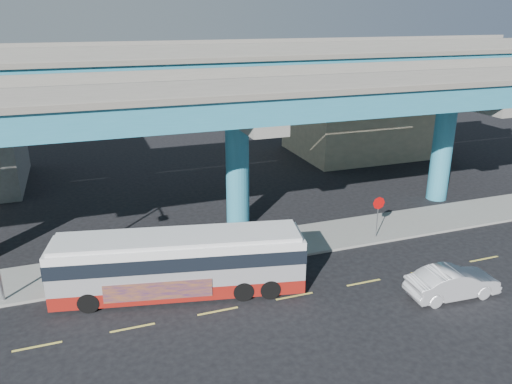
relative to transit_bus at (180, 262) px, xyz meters
name	(u,v)px	position (x,y,z in m)	size (l,w,h in m)	color
ground	(292,293)	(5.29, -2.00, -1.75)	(120.00, 120.00, 0.00)	black
sidewalk	(256,247)	(5.29, 3.50, -1.67)	(70.00, 4.00, 0.15)	gray
lane_markings	(294,296)	(5.29, -2.30, -1.74)	(58.00, 0.12, 0.01)	#D8C64C
viaduct	(236,88)	(5.29, 7.11, 7.39)	(52.00, 12.40, 11.70)	teal
building_beige	(365,118)	(23.29, 20.98, 1.76)	(14.00, 10.23, 7.00)	#C0AE89
transit_bus	(180,262)	(0.00, 0.00, 0.00)	(12.69, 5.12, 3.19)	maroon
sedan	(453,282)	(12.72, -4.93, -0.98)	(4.77, 1.90, 1.54)	#BCBCC1
stop_sign	(378,208)	(12.87, 2.18, 0.35)	(0.81, 0.09, 2.68)	gray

